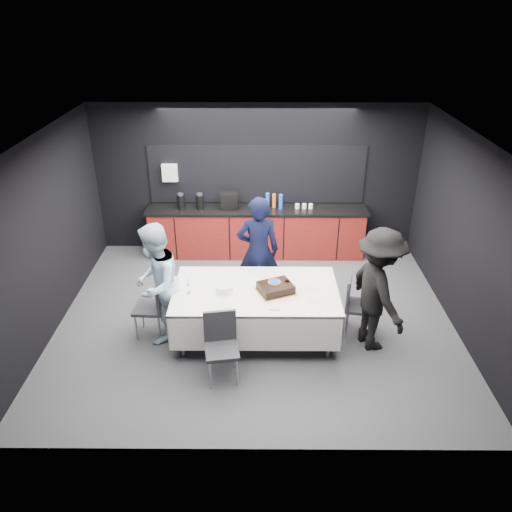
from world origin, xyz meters
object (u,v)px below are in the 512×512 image
at_px(party_table, 256,298).
at_px(chair_left, 154,303).
at_px(plate_stack, 224,288).
at_px(champagne_flute, 188,283).
at_px(cake_assembly, 276,288).
at_px(chair_right, 356,301).
at_px(chair_near, 221,341).
at_px(person_right, 378,290).
at_px(person_center, 258,251).
at_px(person_left, 156,284).

distance_m(party_table, chair_left, 1.46).
xyz_separation_m(plate_stack, chair_left, (-1.02, 0.07, -0.30)).
bearing_deg(champagne_flute, cake_assembly, 1.92).
height_order(party_table, plate_stack, plate_stack).
bearing_deg(chair_right, chair_near, -153.02).
bearing_deg(plate_stack, party_table, 7.00).
bearing_deg(chair_near, party_table, 63.08).
distance_m(chair_left, person_right, 3.15).
bearing_deg(person_center, person_left, 29.11).
xyz_separation_m(chair_right, person_right, (0.22, -0.30, 0.37)).
bearing_deg(person_right, champagne_flute, 69.36).
relative_size(party_table, chair_near, 2.51).
distance_m(party_table, chair_right, 1.45).
bearing_deg(chair_right, cake_assembly, -172.96).
relative_size(chair_left, person_center, 0.51).
relative_size(chair_left, person_right, 0.51).
height_order(plate_stack, person_left, person_left).
height_order(person_center, person_left, person_center).
bearing_deg(champagne_flute, chair_left, 168.94).
bearing_deg(person_right, chair_left, 67.92).
relative_size(cake_assembly, plate_stack, 2.47).
xyz_separation_m(plate_stack, person_left, (-0.95, 0.02, 0.06)).
xyz_separation_m(champagne_flute, chair_left, (-0.52, 0.10, -0.40)).
height_order(cake_assembly, champagne_flute, champagne_flute).
bearing_deg(cake_assembly, plate_stack, -179.59).
distance_m(champagne_flute, person_right, 2.61).
height_order(party_table, cake_assembly, cake_assembly).
bearing_deg(cake_assembly, party_table, 170.01).
xyz_separation_m(party_table, chair_right, (1.44, 0.09, -0.11)).
bearing_deg(plate_stack, chair_right, 4.52).
xyz_separation_m(chair_near, person_right, (2.10, 0.66, 0.37)).
height_order(party_table, chair_left, chair_left).
xyz_separation_m(champagne_flute, person_right, (2.60, -0.12, -0.04)).
bearing_deg(chair_right, party_table, -176.25).
xyz_separation_m(person_center, person_right, (1.63, -1.13, -0.01)).
bearing_deg(person_left, person_right, 92.85).
xyz_separation_m(cake_assembly, person_right, (1.38, -0.16, 0.06)).
xyz_separation_m(plate_stack, chair_near, (0.00, -0.81, -0.30)).
bearing_deg(plate_stack, person_right, -4.11).
distance_m(plate_stack, champagne_flute, 0.51).
distance_m(plate_stack, chair_right, 1.92).
xyz_separation_m(cake_assembly, chair_right, (1.16, 0.14, -0.31)).
relative_size(party_table, champagne_flute, 10.36).
bearing_deg(champagne_flute, person_left, 172.60).
distance_m(cake_assembly, plate_stack, 0.72).
bearing_deg(person_left, chair_right, 98.66).
xyz_separation_m(chair_right, person_left, (-2.84, -0.13, 0.35)).
relative_size(chair_near, person_left, 0.52).
xyz_separation_m(chair_right, person_center, (-1.41, 0.83, 0.37)).
bearing_deg(person_left, champagne_flute, 88.71).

